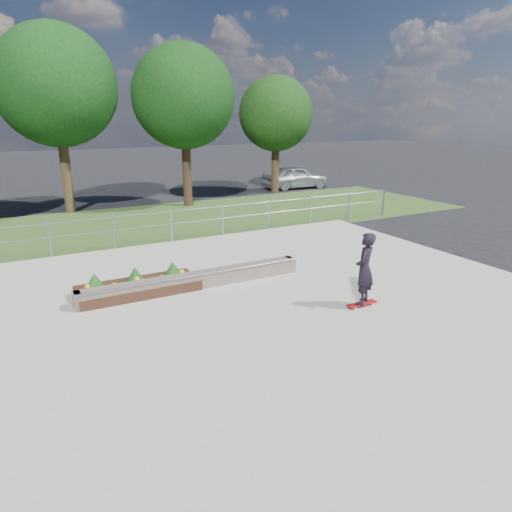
{
  "coord_description": "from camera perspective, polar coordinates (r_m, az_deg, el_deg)",
  "views": [
    {
      "loc": [
        -4.82,
        -7.85,
        4.36
      ],
      "look_at": [
        0.2,
        1.5,
        1.1
      ],
      "focal_mm": 32.0,
      "sensor_mm": 36.0,
      "label": 1
    }
  ],
  "objects": [
    {
      "name": "tree_mid_left",
      "position": [
        23.01,
        -23.74,
        18.83
      ],
      "size": [
        5.25,
        5.25,
        8.25
      ],
      "color": "#362515",
      "rests_on": "ground"
    },
    {
      "name": "grass_verge",
      "position": [
        19.94,
        -13.58,
        3.99
      ],
      "size": [
        30.0,
        8.0,
        0.02
      ],
      "primitive_type": "cube",
      "color": "#304E1F",
      "rests_on": "ground"
    },
    {
      "name": "parked_car",
      "position": [
        29.09,
        4.91,
        9.81
      ],
      "size": [
        4.27,
        1.93,
        1.42
      ],
      "primitive_type": "imported",
      "rotation": [
        0.0,
        0.0,
        1.51
      ],
      "color": "#AAAEB4",
      "rests_on": "ground"
    },
    {
      "name": "skateboarder",
      "position": [
        10.8,
        13.41,
        -1.62
      ],
      "size": [
        0.8,
        0.7,
        1.79
      ],
      "color": "white",
      "rests_on": "concrete_slab"
    },
    {
      "name": "tree_mid_right",
      "position": [
        23.23,
        -9.03,
        19.02
      ],
      "size": [
        4.9,
        4.9,
        7.7
      ],
      "color": "black",
      "rests_on": "ground"
    },
    {
      "name": "grind_ledge",
      "position": [
        12.01,
        -7.59,
        -3.03
      ],
      "size": [
        6.0,
        0.44,
        0.43
      ],
      "color": "brown",
      "rests_on": "concrete_slab"
    },
    {
      "name": "ground",
      "position": [
        10.2,
        3.03,
        -8.27
      ],
      "size": [
        120.0,
        120.0,
        0.0
      ],
      "primitive_type": "plane",
      "color": "black",
      "rests_on": "ground"
    },
    {
      "name": "concrete_slab",
      "position": [
        10.18,
        3.03,
        -8.12
      ],
      "size": [
        15.0,
        15.0,
        0.06
      ],
      "primitive_type": "cube",
      "color": "#A7A394",
      "rests_on": "ground"
    },
    {
      "name": "planter_bed",
      "position": [
        12.01,
        -14.55,
        -3.55
      ],
      "size": [
        3.0,
        1.2,
        0.61
      ],
      "color": "black",
      "rests_on": "concrete_slab"
    },
    {
      "name": "fence",
      "position": [
        16.49,
        -10.56,
        4.2
      ],
      "size": [
        20.06,
        0.06,
        1.2
      ],
      "color": "gray",
      "rests_on": "ground"
    },
    {
      "name": "tree_far_right",
      "position": [
        27.14,
        2.5,
        17.31
      ],
      "size": [
        4.2,
        4.2,
        6.6
      ],
      "color": "#302113",
      "rests_on": "ground"
    }
  ]
}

